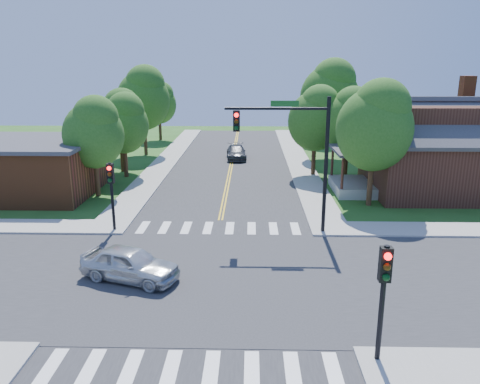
{
  "coord_description": "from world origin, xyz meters",
  "views": [
    {
      "loc": [
        1.73,
        -18.02,
        8.76
      ],
      "look_at": [
        1.17,
        5.84,
        2.2
      ],
      "focal_mm": 35.0,
      "sensor_mm": 36.0,
      "label": 1
    }
  ],
  "objects_px": {
    "car_dgrey": "(236,153)",
    "signal_pole_se": "(384,283)",
    "car_silver": "(130,265)",
    "house_ne": "(445,145)",
    "signal_mast_ne": "(294,143)",
    "signal_pole_nw": "(111,184)"
  },
  "relations": [
    {
      "from": "car_dgrey",
      "to": "signal_pole_se",
      "type": "bearing_deg",
      "value": -84.68
    },
    {
      "from": "signal_pole_se",
      "to": "house_ne",
      "type": "xyz_separation_m",
      "value": [
        9.51,
        19.86,
        0.67
      ]
    },
    {
      "from": "signal_pole_se",
      "to": "car_dgrey",
      "type": "distance_m",
      "value": 31.69
    },
    {
      "from": "house_ne",
      "to": "car_silver",
      "type": "bearing_deg",
      "value": -141.76
    },
    {
      "from": "signal_mast_ne",
      "to": "signal_pole_nw",
      "type": "xyz_separation_m",
      "value": [
        -9.51,
        -0.01,
        -2.19
      ]
    },
    {
      "from": "house_ne",
      "to": "car_dgrey",
      "type": "bearing_deg",
      "value": 142.45
    },
    {
      "from": "signal_mast_ne",
      "to": "car_dgrey",
      "type": "height_order",
      "value": "signal_mast_ne"
    },
    {
      "from": "signal_mast_ne",
      "to": "car_dgrey",
      "type": "distance_m",
      "value": 20.73
    },
    {
      "from": "signal_mast_ne",
      "to": "house_ne",
      "type": "bearing_deg",
      "value": 37.68
    },
    {
      "from": "signal_pole_nw",
      "to": "signal_mast_ne",
      "type": "bearing_deg",
      "value": 0.07
    },
    {
      "from": "car_dgrey",
      "to": "house_ne",
      "type": "bearing_deg",
      "value": -41.75
    },
    {
      "from": "signal_pole_se",
      "to": "car_silver",
      "type": "distance_m",
      "value": 10.55
    },
    {
      "from": "car_dgrey",
      "to": "car_silver",
      "type": "bearing_deg",
      "value": -102.2
    },
    {
      "from": "signal_mast_ne",
      "to": "house_ne",
      "type": "xyz_separation_m",
      "value": [
        11.19,
        8.65,
        -1.52
      ]
    },
    {
      "from": "car_silver",
      "to": "car_dgrey",
      "type": "bearing_deg",
      "value": 11.24
    },
    {
      "from": "signal_pole_nw",
      "to": "signal_pole_se",
      "type": "bearing_deg",
      "value": -45.0
    },
    {
      "from": "signal_pole_se",
      "to": "signal_pole_nw",
      "type": "distance_m",
      "value": 15.84
    },
    {
      "from": "signal_pole_nw",
      "to": "car_silver",
      "type": "height_order",
      "value": "signal_pole_nw"
    },
    {
      "from": "signal_pole_se",
      "to": "car_silver",
      "type": "bearing_deg",
      "value": 148.73
    },
    {
      "from": "house_ne",
      "to": "signal_pole_nw",
      "type": "bearing_deg",
      "value": -157.31
    },
    {
      "from": "signal_pole_se",
      "to": "car_dgrey",
      "type": "height_order",
      "value": "signal_pole_se"
    },
    {
      "from": "signal_pole_nw",
      "to": "car_silver",
      "type": "bearing_deg",
      "value": -68.11
    }
  ]
}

